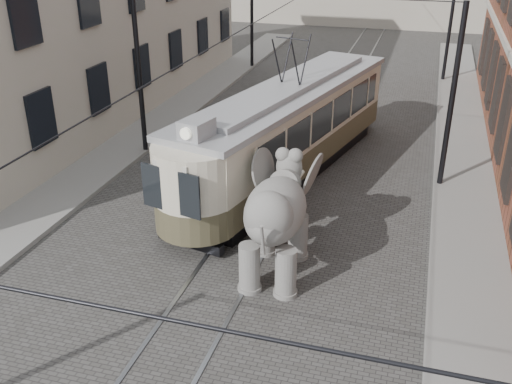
% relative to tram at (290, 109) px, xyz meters
% --- Properties ---
extents(ground, '(120.00, 120.00, 0.00)m').
position_rel_tram_xyz_m(ground, '(-0.10, -5.59, -2.37)').
color(ground, '#403E3B').
extents(tram_rails, '(1.54, 80.00, 0.02)m').
position_rel_tram_xyz_m(tram_rails, '(-0.10, -5.59, -2.36)').
color(tram_rails, slate).
rests_on(tram_rails, ground).
extents(sidewalk_right, '(2.00, 60.00, 0.15)m').
position_rel_tram_xyz_m(sidewalk_right, '(5.90, -5.59, -2.30)').
color(sidewalk_right, slate).
rests_on(sidewalk_right, ground).
extents(sidewalk_left, '(2.00, 60.00, 0.15)m').
position_rel_tram_xyz_m(sidewalk_left, '(-6.60, -5.59, -2.30)').
color(sidewalk_left, slate).
rests_on(sidewalk_left, ground).
extents(catenary, '(11.00, 30.20, 6.00)m').
position_rel_tram_xyz_m(catenary, '(-0.30, -0.59, 0.63)').
color(catenary, black).
rests_on(catenary, ground).
extents(tram, '(5.22, 12.20, 4.75)m').
position_rel_tram_xyz_m(tram, '(0.00, 0.00, 0.00)').
color(tram, beige).
rests_on(tram, ground).
extents(elephant, '(2.74, 4.65, 2.77)m').
position_rel_tram_xyz_m(elephant, '(1.12, -6.14, -0.99)').
color(elephant, '#615E59').
rests_on(elephant, ground).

